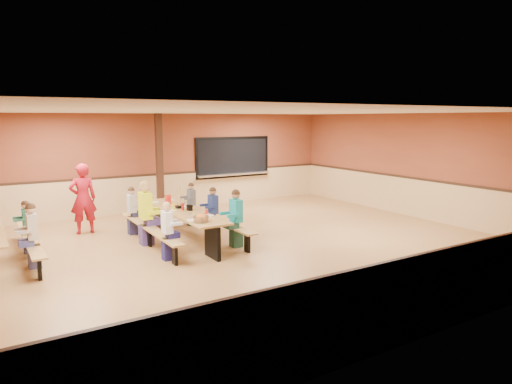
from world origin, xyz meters
TOP-DOWN VIEW (x-y plane):
  - ground at (0.00, 0.00)m, footprint 12.00×12.00m
  - room_envelope at (0.00, 0.00)m, footprint 12.04×10.04m
  - kitchen_pass_through at (2.60, 4.96)m, footprint 2.78×0.28m
  - structural_post at (-0.20, 4.40)m, footprint 0.18×0.18m
  - cafeteria_table_main at (-0.84, 1.12)m, footprint 1.91×3.70m
  - seated_child_white_left at (-1.66, -0.05)m, footprint 0.35×0.29m
  - seated_adult_yellow at (-1.66, 1.30)m, footprint 0.48×0.39m
  - seated_child_grey_left at (-1.66, 2.39)m, footprint 0.35×0.29m
  - seated_child_teal_right at (-0.01, 0.06)m, footprint 0.40×0.33m
  - seated_child_navy_right at (-0.01, 1.21)m, footprint 0.36×0.29m
  - seated_child_char_right at (-0.01, 2.52)m, footprint 0.33×0.27m
  - seated_child_green_sec at (-4.03, 1.97)m, footprint 0.33×0.27m
  - seated_child_tan_sec at (-4.03, 0.82)m, footprint 0.39×0.32m
  - standing_woman at (-2.66, 3.12)m, footprint 0.64×0.42m
  - punch_pitcher at (-0.84, 2.05)m, footprint 0.16×0.16m
  - chip_bowl at (-0.99, -0.22)m, footprint 0.32×0.32m
  - napkin_dispenser at (-0.71, 1.02)m, footprint 0.10×0.14m
  - condiment_mustard at (-1.03, 1.20)m, footprint 0.06×0.06m
  - condiment_ketchup at (-0.84, 1.11)m, footprint 0.06×0.06m
  - table_paddle at (-0.80, 1.41)m, footprint 0.16×0.16m
  - place_settings at (-0.84, 1.12)m, footprint 0.65×3.30m

SIDE VIEW (x-z plane):
  - ground at x=0.00m, z-range 0.00..0.00m
  - cafeteria_table_main at x=-0.84m, z-range 0.16..0.90m
  - seated_child_green_sec at x=-4.03m, z-range 0.00..1.12m
  - seated_child_char_right at x=-0.01m, z-range 0.00..1.14m
  - seated_child_grey_left at x=-1.66m, z-range 0.00..1.17m
  - seated_child_white_left at x=-1.66m, z-range 0.00..1.18m
  - seated_child_navy_right at x=-0.01m, z-range 0.00..1.19m
  - seated_child_tan_sec at x=-4.03m, z-range 0.00..1.25m
  - seated_child_teal_right at x=-0.01m, z-range 0.00..1.28m
  - room_envelope at x=0.00m, z-range -0.82..2.20m
  - seated_adult_yellow at x=-1.66m, z-range 0.00..1.44m
  - place_settings at x=-0.84m, z-range 0.74..0.85m
  - napkin_dispenser at x=-0.71m, z-range 0.74..0.87m
  - chip_bowl at x=-0.99m, z-range 0.74..0.89m
  - condiment_mustard at x=-1.03m, z-range 0.74..0.91m
  - condiment_ketchup at x=-0.84m, z-range 0.74..0.91m
  - punch_pitcher at x=-0.84m, z-range 0.74..0.96m
  - table_paddle at x=-0.80m, z-range 0.60..1.16m
  - standing_woman at x=-2.66m, z-range 0.00..1.76m
  - kitchen_pass_through at x=2.60m, z-range 0.80..2.18m
  - structural_post at x=-0.20m, z-range 0.00..3.00m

